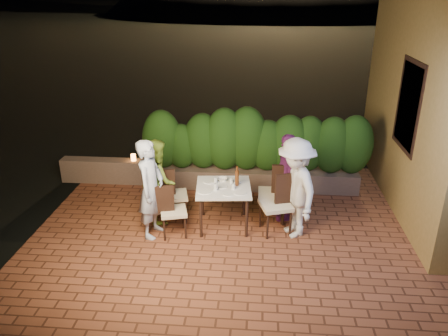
# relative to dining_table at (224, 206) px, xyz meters

# --- Properties ---
(ground) EXTENTS (400.00, 400.00, 0.00)m
(ground) POSITION_rel_dining_table_xyz_m (0.30, -0.66, -0.40)
(ground) COLOR black
(ground) RESTS_ON ground
(terrace_floor) EXTENTS (7.00, 6.00, 0.15)m
(terrace_floor) POSITION_rel_dining_table_xyz_m (0.30, -0.16, -0.45)
(terrace_floor) COLOR brown
(terrace_floor) RESTS_ON ground
(window_pane) EXTENTS (0.08, 1.00, 1.40)m
(window_pane) POSITION_rel_dining_table_xyz_m (3.12, 0.84, 1.62)
(window_pane) COLOR black
(window_pane) RESTS_ON building_wall
(window_frame) EXTENTS (0.06, 1.15, 1.55)m
(window_frame) POSITION_rel_dining_table_xyz_m (3.11, 0.84, 1.62)
(window_frame) COLOR black
(window_frame) RESTS_ON building_wall
(planter) EXTENTS (4.20, 0.55, 0.40)m
(planter) POSITION_rel_dining_table_xyz_m (0.50, 1.64, -0.17)
(planter) COLOR brown
(planter) RESTS_ON ground
(hedge) EXTENTS (4.00, 0.70, 1.10)m
(hedge) POSITION_rel_dining_table_xyz_m (0.50, 1.64, 0.57)
(hedge) COLOR #1A3C10
(hedge) RESTS_ON planter
(parapet) EXTENTS (2.20, 0.30, 0.50)m
(parapet) POSITION_rel_dining_table_xyz_m (-2.50, 1.64, -0.12)
(parapet) COLOR brown
(parapet) RESTS_ON ground
(hill) EXTENTS (52.00, 40.00, 22.00)m
(hill) POSITION_rel_dining_table_xyz_m (2.30, 59.34, -4.38)
(hill) COLOR black
(hill) RESTS_ON ground
(dining_table) EXTENTS (1.00, 1.00, 0.75)m
(dining_table) POSITION_rel_dining_table_xyz_m (0.00, 0.00, 0.00)
(dining_table) COLOR white
(dining_table) RESTS_ON ground
(plate_nw) EXTENTS (0.23, 0.23, 0.01)m
(plate_nw) POSITION_rel_dining_table_xyz_m (-0.29, -0.23, 0.38)
(plate_nw) COLOR white
(plate_nw) RESTS_ON dining_table
(plate_sw) EXTENTS (0.23, 0.23, 0.01)m
(plate_sw) POSITION_rel_dining_table_xyz_m (-0.26, 0.19, 0.38)
(plate_sw) COLOR white
(plate_sw) RESTS_ON dining_table
(plate_ne) EXTENTS (0.21, 0.21, 0.01)m
(plate_ne) POSITION_rel_dining_table_xyz_m (0.29, -0.23, 0.38)
(plate_ne) COLOR white
(plate_ne) RESTS_ON dining_table
(plate_se) EXTENTS (0.23, 0.23, 0.01)m
(plate_se) POSITION_rel_dining_table_xyz_m (0.22, 0.28, 0.38)
(plate_se) COLOR white
(plate_se) RESTS_ON dining_table
(plate_centre) EXTENTS (0.20, 0.20, 0.01)m
(plate_centre) POSITION_rel_dining_table_xyz_m (-0.03, -0.01, 0.38)
(plate_centre) COLOR white
(plate_centre) RESTS_ON dining_table
(plate_front) EXTENTS (0.20, 0.20, 0.01)m
(plate_front) POSITION_rel_dining_table_xyz_m (0.10, -0.27, 0.38)
(plate_front) COLOR white
(plate_front) RESTS_ON dining_table
(glass_nw) EXTENTS (0.07, 0.07, 0.12)m
(glass_nw) POSITION_rel_dining_table_xyz_m (-0.12, -0.16, 0.44)
(glass_nw) COLOR silver
(glass_nw) RESTS_ON dining_table
(glass_sw) EXTENTS (0.06, 0.06, 0.10)m
(glass_sw) POSITION_rel_dining_table_xyz_m (-0.15, 0.13, 0.43)
(glass_sw) COLOR silver
(glass_sw) RESTS_ON dining_table
(glass_ne) EXTENTS (0.06, 0.06, 0.10)m
(glass_ne) POSITION_rel_dining_table_xyz_m (0.17, -0.08, 0.42)
(glass_ne) COLOR silver
(glass_ne) RESTS_ON dining_table
(glass_se) EXTENTS (0.06, 0.06, 0.10)m
(glass_se) POSITION_rel_dining_table_xyz_m (0.12, 0.15, 0.42)
(glass_se) COLOR silver
(glass_se) RESTS_ON dining_table
(beer_bottle) EXTENTS (0.07, 0.07, 0.35)m
(beer_bottle) POSITION_rel_dining_table_xyz_m (0.22, 0.07, 0.55)
(beer_bottle) COLOR #55280E
(beer_bottle) RESTS_ON dining_table
(bowl) EXTENTS (0.18, 0.18, 0.04)m
(bowl) POSITION_rel_dining_table_xyz_m (-0.04, 0.26, 0.40)
(bowl) COLOR white
(bowl) RESTS_ON dining_table
(chair_left_front) EXTENTS (0.52, 0.52, 0.91)m
(chair_left_front) POSITION_rel_dining_table_xyz_m (-0.80, -0.36, 0.08)
(chair_left_front) COLOR black
(chair_left_front) RESTS_ON ground
(chair_left_back) EXTENTS (0.54, 0.54, 0.96)m
(chair_left_back) POSITION_rel_dining_table_xyz_m (-0.89, 0.18, 0.11)
(chair_left_back) COLOR black
(chair_left_back) RESTS_ON ground
(chair_right_front) EXTENTS (0.62, 0.62, 1.06)m
(chair_right_front) POSITION_rel_dining_table_xyz_m (0.89, -0.13, 0.15)
(chair_right_front) COLOR black
(chair_right_front) RESTS_ON ground
(chair_right_back) EXTENTS (0.49, 0.49, 1.06)m
(chair_right_back) POSITION_rel_dining_table_xyz_m (0.84, 0.29, 0.15)
(chair_right_back) COLOR black
(chair_right_back) RESTS_ON ground
(diner_blue) EXTENTS (0.50, 0.67, 1.68)m
(diner_blue) POSITION_rel_dining_table_xyz_m (-1.15, -0.39, 0.47)
(diner_blue) COLOR #A8B8D8
(diner_blue) RESTS_ON ground
(diner_green) EXTENTS (0.80, 0.88, 1.49)m
(diner_green) POSITION_rel_dining_table_xyz_m (-1.16, 0.18, 0.37)
(diner_green) COLOR #98C13C
(diner_green) RESTS_ON ground
(diner_white) EXTENTS (1.00, 1.26, 1.70)m
(diner_white) POSITION_rel_dining_table_xyz_m (1.19, -0.18, 0.48)
(diner_white) COLOR silver
(diner_white) RESTS_ON ground
(diner_purple) EXTENTS (0.56, 0.99, 1.58)m
(diner_purple) POSITION_rel_dining_table_xyz_m (1.08, 0.41, 0.42)
(diner_purple) COLOR #6C246B
(diner_purple) RESTS_ON ground
(parapet_lamp) EXTENTS (0.10, 0.10, 0.14)m
(parapet_lamp) POSITION_rel_dining_table_xyz_m (-2.04, 1.64, 0.20)
(parapet_lamp) COLOR orange
(parapet_lamp) RESTS_ON parapet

